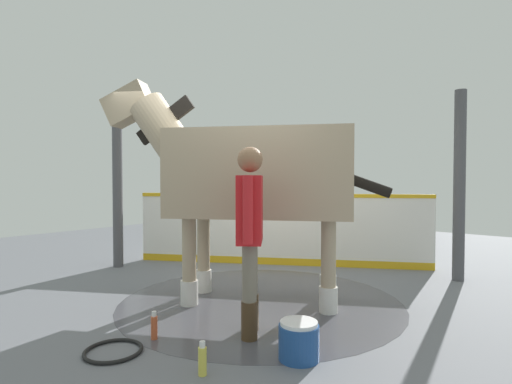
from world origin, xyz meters
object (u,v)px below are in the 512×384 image
object	(u,v)px
wash_bucket	(299,341)
hose_coil	(113,351)
bottle_shampoo	(202,360)
horse	(251,175)
bottle_spray	(154,326)
handler	(250,226)

from	to	relation	value
wash_bucket	hose_coil	xyz separation A→B (m)	(-1.26, -0.88, -0.13)
bottle_shampoo	hose_coil	distance (m)	0.88
horse	bottle_shampoo	size ratio (longest dim) A/B	12.34
horse	bottle_spray	distance (m)	1.99
horse	wash_bucket	size ratio (longest dim) A/B	9.53
handler	bottle_shampoo	bearing A→B (deg)	-111.06
handler	wash_bucket	xyz separation A→B (m)	(0.63, -0.15, -0.86)
hose_coil	horse	bearing A→B (deg)	91.20
horse	bottle_spray	bearing A→B (deg)	63.25
horse	wash_bucket	world-z (taller)	horse
wash_bucket	horse	bearing A→B (deg)	143.98
bottle_shampoo	bottle_spray	size ratio (longest dim) A/B	0.99
horse	wash_bucket	distance (m)	2.09
handler	bottle_spray	world-z (taller)	handler
handler	bottle_spray	bearing A→B (deg)	-170.12
handler	bottle_spray	xyz separation A→B (m)	(-0.60, -0.63, -0.90)
bottle_spray	hose_coil	world-z (taller)	bottle_spray
horse	hose_coil	bearing A→B (deg)	61.80
horse	hose_coil	size ratio (longest dim) A/B	6.43
handler	horse	bearing A→B (deg)	93.20
wash_bucket	hose_coil	distance (m)	1.54
bottle_shampoo	horse	bearing A→B (deg)	118.96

